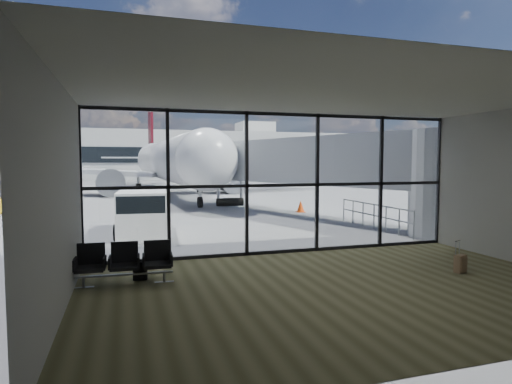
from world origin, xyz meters
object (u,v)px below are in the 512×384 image
seating_row (125,261)px  belt_loader (56,196)px  suitcase (461,264)px  backpack (140,270)px  airliner (168,161)px  service_van (143,212)px

seating_row → belt_loader: bearing=104.5°
seating_row → belt_loader: 21.78m
suitcase → belt_loader: size_ratio=0.22×
backpack → airliner: bearing=91.7°
airliner → belt_loader: (-8.56, -9.81, -2.41)m
seating_row → service_van: service_van is taller
airliner → service_van: 24.38m
service_van → belt_loader: bearing=114.3°
backpack → service_van: (0.36, 6.85, 0.69)m
service_van → belt_loader: 15.17m
suitcase → seating_row: bearing=152.1°
suitcase → airliner: 33.14m
seating_row → airliner: bearing=85.2°
belt_loader → service_van: bearing=-79.5°
airliner → backpack: bearing=-99.0°
airliner → belt_loader: bearing=-133.3°
backpack → airliner: 31.25m
backpack → suitcase: 8.33m
seating_row → backpack: 0.53m
seating_row → service_van: bearing=86.8°
seating_row → airliner: size_ratio=0.06×
backpack → belt_loader: bearing=111.5°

